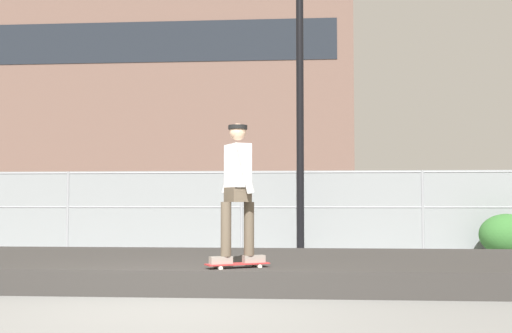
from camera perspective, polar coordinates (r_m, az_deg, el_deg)
ground_plane at (r=6.86m, az=-7.97°, el=-12.61°), size 120.00×120.00×0.00m
gravel_berm at (r=9.61m, az=-4.31°, el=-8.99°), size 17.57×3.94×0.31m
skateboard at (r=7.97m, az=-1.66°, el=-8.72°), size 0.80×0.56×0.07m
skater at (r=7.94m, az=-1.65°, el=-1.53°), size 0.68×0.62×1.74m
chain_fence at (r=14.62m, az=-1.30°, el=-3.99°), size 16.38×0.06×1.85m
street_lamp at (r=14.23m, az=3.93°, el=11.15°), size 0.44×0.44×7.59m
parked_car_near at (r=18.11m, az=-8.09°, el=-4.11°), size 4.53×2.21×1.66m
library_building at (r=45.78m, az=-7.42°, el=6.42°), size 24.39×12.88×17.59m
shrub_left at (r=14.54m, az=21.48°, el=-5.70°), size 1.15×0.94×0.88m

